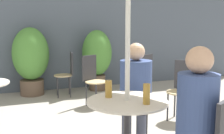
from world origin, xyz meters
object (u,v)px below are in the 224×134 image
(cafe_table_near, at_px, (127,120))
(bistro_chair_3, at_px, (68,70))
(bistro_chair_5, at_px, (92,76))
(beer_glass_1, at_px, (146,94))
(bistro_chair_1, at_px, (137,98))
(beer_glass_0, at_px, (109,89))
(bistro_chair_4, at_px, (182,85))
(potted_plant_1, at_px, (97,56))
(seated_person_0, at_px, (195,113))
(seated_person_1, at_px, (136,86))
(potted_plant_0, at_px, (31,58))
(bistro_chair_2, at_px, (143,73))

(cafe_table_near, xyz_separation_m, bistro_chair_3, (0.04, 3.08, -0.00))
(bistro_chair_5, distance_m, beer_glass_1, 2.51)
(bistro_chair_1, xyz_separation_m, beer_glass_0, (-0.55, -0.52, 0.27))
(bistro_chair_3, xyz_separation_m, beer_glass_1, (0.07, -3.25, 0.28))
(bistro_chair_4, distance_m, potted_plant_1, 2.38)
(bistro_chair_3, bearing_deg, beer_glass_0, 2.00)
(seated_person_0, distance_m, seated_person_1, 1.12)
(beer_glass_1, bearing_deg, cafe_table_near, 122.69)
(cafe_table_near, height_order, potted_plant_1, potted_plant_1)
(beer_glass_1, xyz_separation_m, potted_plant_1, (0.65, 3.57, -0.04))
(bistro_chair_5, height_order, potted_plant_0, potted_plant_0)
(seated_person_1, relative_size, potted_plant_0, 0.87)
(beer_glass_1, bearing_deg, bistro_chair_1, 69.42)
(bistro_chair_3, bearing_deg, seated_person_0, 9.35)
(bistro_chair_4, height_order, potted_plant_0, potted_plant_0)
(beer_glass_0, bearing_deg, bistro_chair_3, 86.82)
(bistro_chair_2, relative_size, bistro_chair_3, 1.00)
(bistro_chair_4, relative_size, potted_plant_1, 0.67)
(bistro_chair_2, bearing_deg, beer_glass_0, 30.62)
(beer_glass_1, bearing_deg, bistro_chair_3, 91.23)
(seated_person_0, xyz_separation_m, seated_person_1, (0.04, 1.12, -0.03))
(seated_person_1, height_order, potted_plant_1, potted_plant_1)
(bistro_chair_1, bearing_deg, potted_plant_0, 143.05)
(bistro_chair_2, distance_m, seated_person_0, 3.00)
(bistro_chair_5, height_order, seated_person_1, seated_person_1)
(bistro_chair_2, xyz_separation_m, seated_person_1, (-0.97, -1.70, 0.18))
(bistro_chair_3, relative_size, potted_plant_0, 0.64)
(seated_person_1, bearing_deg, bistro_chair_5, 122.39)
(bistro_chair_4, xyz_separation_m, seated_person_1, (-1.05, -0.58, 0.18))
(beer_glass_0, bearing_deg, bistro_chair_4, 32.63)
(bistro_chair_3, bearing_deg, bistro_chair_5, 26.45)
(bistro_chair_4, bearing_deg, bistro_chair_3, -177.29)
(beer_glass_0, distance_m, beer_glass_1, 0.39)
(cafe_table_near, bearing_deg, seated_person_0, -62.11)
(seated_person_0, bearing_deg, bistro_chair_3, -113.72)
(bistro_chair_4, height_order, bistro_chair_5, same)
(bistro_chair_4, distance_m, beer_glass_1, 1.84)
(beer_glass_0, bearing_deg, potted_plant_0, 98.95)
(potted_plant_1, bearing_deg, bistro_chair_1, -96.94)
(bistro_chair_2, bearing_deg, cafe_table_near, 34.80)
(beer_glass_0, height_order, beer_glass_1, beer_glass_1)
(bistro_chair_3, relative_size, potted_plant_1, 0.67)
(bistro_chair_1, xyz_separation_m, bistro_chair_3, (-0.38, 2.41, 0.00))
(bistro_chair_1, bearing_deg, seated_person_1, -90.00)
(bistro_chair_3, distance_m, potted_plant_1, 0.82)
(beer_glass_0, bearing_deg, potted_plant_1, 74.86)
(seated_person_0, distance_m, potted_plant_1, 4.00)
(cafe_table_near, height_order, beer_glass_1, beer_glass_1)
(potted_plant_0, bearing_deg, cafe_table_near, -79.42)
(bistro_chair_3, bearing_deg, potted_plant_1, 119.23)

